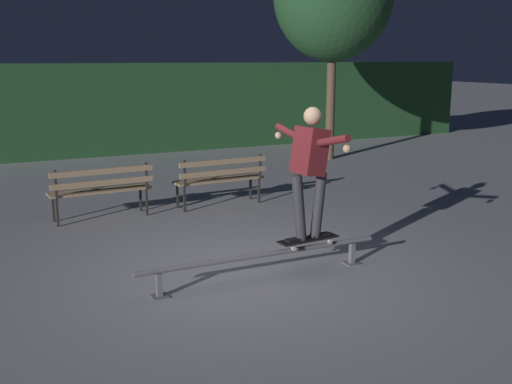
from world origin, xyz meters
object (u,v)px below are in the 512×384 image
(skateboarder, at_px, (310,162))
(skateboard, at_px, (308,239))
(park_bench_left_center, at_px, (221,176))
(park_bench_leftmost, at_px, (101,187))
(grind_rail, at_px, (263,258))

(skateboarder, bearing_deg, skateboard, -174.70)
(park_bench_left_center, bearing_deg, skateboard, -95.56)
(skateboard, height_order, park_bench_leftmost, park_bench_leftmost)
(skateboard, xyz_separation_m, skateboarder, (0.00, 0.00, 0.94))
(grind_rail, distance_m, skateboarder, 1.24)
(park_bench_leftmost, bearing_deg, skateboarder, -64.13)
(skateboarder, bearing_deg, park_bench_left_center, 84.48)
(skateboard, bearing_deg, park_bench_left_center, 84.44)
(grind_rail, height_order, park_bench_left_center, park_bench_left_center)
(skateboarder, bearing_deg, grind_rail, -179.97)
(grind_rail, relative_size, skateboarder, 1.94)
(park_bench_leftmost, xyz_separation_m, park_bench_left_center, (2.03, 0.00, 0.00))
(grind_rail, xyz_separation_m, skateboarder, (0.61, 0.00, 1.08))
(skateboarder, height_order, park_bench_left_center, skateboarder)
(skateboard, height_order, park_bench_left_center, park_bench_left_center)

